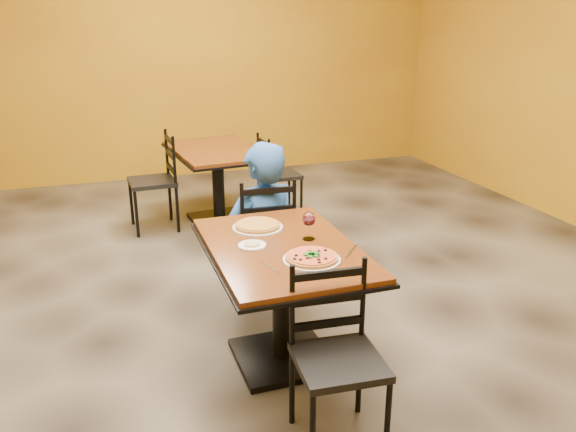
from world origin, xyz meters
name	(u,v)px	position (x,y,z in m)	size (l,w,h in m)	color
floor	(260,321)	(0.00, 0.00, 0.00)	(7.00, 8.00, 0.01)	black
wall_back	(166,57)	(0.00, 4.00, 1.50)	(7.00, 0.01, 3.00)	#B08713
table_main	(282,277)	(0.00, -0.50, 0.56)	(0.83, 1.23, 0.75)	#653110
table_second	(218,168)	(0.18, 2.09, 0.56)	(0.94, 1.29, 0.75)	#653110
chair_main_near	(339,363)	(0.03, -1.26, 0.44)	(0.40, 0.40, 0.88)	black
chair_main_far	(263,234)	(0.17, 0.45, 0.45)	(0.41, 0.41, 0.91)	black
chair_second_left	(152,182)	(-0.46, 2.09, 0.47)	(0.42, 0.42, 0.94)	black
chair_second_right	(280,175)	(0.83, 2.09, 0.42)	(0.38, 0.38, 0.85)	black
diner	(262,220)	(0.15, 0.40, 0.58)	(0.59, 0.39, 1.16)	navy
plate_main	(312,260)	(0.08, -0.75, 0.76)	(0.31, 0.31, 0.01)	white
pizza_main	(312,257)	(0.08, -0.75, 0.77)	(0.28, 0.28, 0.02)	maroon
plate_far	(258,227)	(-0.05, -0.18, 0.76)	(0.31, 0.31, 0.01)	white
pizza_far	(258,225)	(-0.05, -0.18, 0.77)	(0.28, 0.28, 0.02)	gold
side_plate	(252,245)	(-0.16, -0.45, 0.76)	(0.16, 0.16, 0.01)	white
dip	(252,244)	(-0.16, -0.45, 0.76)	(0.09, 0.09, 0.01)	tan
wine_glass	(309,225)	(0.18, -0.46, 0.84)	(0.08, 0.08, 0.18)	white
fork	(270,266)	(-0.15, -0.76, 0.75)	(0.01, 0.19, 0.00)	silver
knife	(351,252)	(0.33, -0.71, 0.75)	(0.01, 0.21, 0.00)	silver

